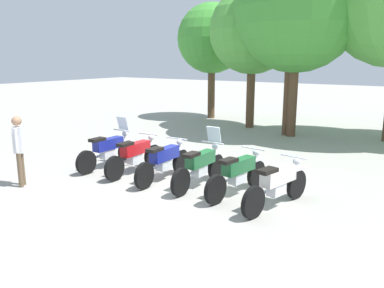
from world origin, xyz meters
TOP-DOWN VIEW (x-y plane):
  - ground_plane at (0.00, 0.00)m, footprint 80.00×80.00m
  - motorcycle_0 at (-2.53, 0.09)m, footprint 0.62×2.19m
  - motorcycle_1 at (-1.52, 0.07)m, footprint 0.62×2.19m
  - motorcycle_2 at (-0.51, 0.01)m, footprint 0.62×2.19m
  - motorcycle_3 at (0.50, 0.10)m, footprint 0.62×2.19m
  - motorcycle_4 at (1.52, 0.06)m, footprint 0.69×2.18m
  - motorcycle_5 at (2.53, -0.18)m, footprint 0.76×2.16m
  - person_0 at (-3.08, -2.24)m, footprint 0.32×0.36m
  - tree_0 at (-4.90, 9.68)m, footprint 3.43×3.43m
  - tree_1 at (-2.04, 8.21)m, footprint 3.66×3.66m
  - tree_2 at (-0.06, 7.44)m, footprint 4.07×4.07m
  - tree_3 at (0.17, 7.29)m, footprint 4.70×4.70m

SIDE VIEW (x-z plane):
  - ground_plane at x=0.00m, z-range 0.00..0.00m
  - motorcycle_1 at x=-1.52m, z-range 0.01..1.00m
  - motorcycle_2 at x=-0.51m, z-range 0.01..1.00m
  - motorcycle_4 at x=1.52m, z-range 0.01..1.00m
  - motorcycle_5 at x=2.53m, z-range 0.01..1.00m
  - motorcycle_0 at x=-2.53m, z-range -0.17..1.20m
  - motorcycle_3 at x=0.50m, z-range -0.17..1.20m
  - person_0 at x=-3.08m, z-range 0.14..1.83m
  - tree_0 at x=-4.90m, z-range 1.10..6.78m
  - tree_1 at x=-2.04m, z-range 1.14..7.11m
  - tree_2 at x=-0.06m, z-range 1.31..8.05m
  - tree_3 at x=0.17m, z-range 1.21..8.35m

